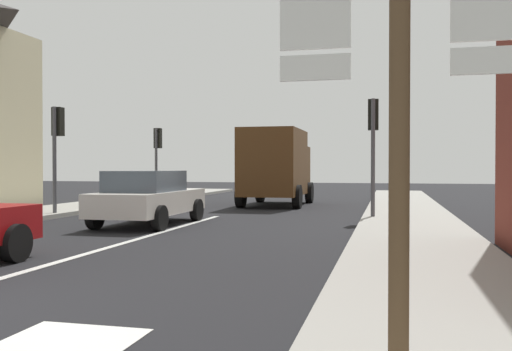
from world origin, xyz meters
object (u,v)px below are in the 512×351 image
Objects in this scene: sedan_far at (148,197)px; traffic_light_far_left at (157,147)px; delivery_truck at (276,165)px; route_sign_post at (399,118)px; traffic_light_near_right at (373,131)px; traffic_light_near_left at (57,136)px.

traffic_light_far_left is at bearing 112.05° from sedan_far.
delivery_truck is 18.91m from route_sign_post.
traffic_light_near_right is at bearing -54.31° from delivery_truck.
sedan_far is at bearing -155.44° from traffic_light_near_right.
route_sign_post reaches higher than sedan_far.
sedan_far is 4.53m from traffic_light_near_left.
traffic_light_near_right is 1.07× the size of traffic_light_far_left.
traffic_light_near_right is at bearing 92.35° from route_sign_post.
traffic_light_far_left is at bearing 145.17° from traffic_light_near_right.
sedan_far is 1.27× the size of traffic_light_far_left.
route_sign_post is at bearing -57.58° from sedan_far.
traffic_light_near_left reaches higher than traffic_light_far_left.
traffic_light_far_left reaches higher than delivery_truck.
route_sign_post is (4.54, -18.36, 0.26)m from delivery_truck.
sedan_far is 1.18× the size of traffic_light_near_right.
traffic_light_near_right is (4.02, -5.59, 0.98)m from delivery_truck.
traffic_light_near_left is (-5.69, -6.65, 0.91)m from delivery_truck.
traffic_light_far_left is at bearing 117.65° from route_sign_post.
route_sign_post is 0.93× the size of traffic_light_near_left.
delivery_truck reaches higher than sedan_far.
traffic_light_near_left is (-10.23, 11.71, 0.65)m from route_sign_post.
traffic_light_far_left reaches higher than sedan_far.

